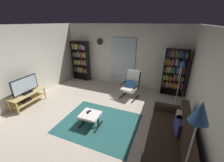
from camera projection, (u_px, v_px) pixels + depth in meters
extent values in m
plane|color=beige|center=(91.00, 119.00, 4.22)|extent=(7.02, 7.02, 0.00)
cube|color=silver|center=(123.00, 56.00, 6.18)|extent=(5.60, 0.06, 2.60)
cube|color=silver|center=(17.00, 67.00, 4.66)|extent=(0.06, 6.00, 2.60)
cube|color=silver|center=(208.00, 98.00, 2.77)|extent=(0.06, 6.00, 2.60)
cube|color=silver|center=(123.00, 62.00, 6.22)|extent=(1.10, 0.01, 2.00)
cube|color=#265C59|center=(99.00, 123.00, 4.05)|extent=(2.15, 1.73, 0.01)
cube|color=tan|center=(27.00, 93.00, 4.77)|extent=(0.48, 1.17, 0.02)
cube|color=tan|center=(29.00, 100.00, 4.86)|extent=(0.44, 1.11, 0.02)
cylinder|color=tan|center=(18.00, 109.00, 4.33)|extent=(0.05, 0.05, 0.44)
cylinder|color=tan|center=(45.00, 93.00, 5.25)|extent=(0.05, 0.05, 0.44)
cylinder|color=tan|center=(9.00, 106.00, 4.47)|extent=(0.05, 0.05, 0.44)
cylinder|color=tan|center=(37.00, 92.00, 5.38)|extent=(0.05, 0.05, 0.44)
cube|color=black|center=(25.00, 100.00, 4.74)|extent=(0.29, 0.28, 0.07)
cube|color=black|center=(27.00, 92.00, 4.75)|extent=(0.20, 0.32, 0.05)
cube|color=black|center=(25.00, 85.00, 4.64)|extent=(0.04, 0.90, 0.51)
cube|color=silver|center=(25.00, 85.00, 4.64)|extent=(0.01, 0.85, 0.46)
cube|color=black|center=(74.00, 60.00, 6.96)|extent=(0.02, 0.30, 1.84)
cube|color=black|center=(88.00, 62.00, 6.68)|extent=(0.02, 0.30, 1.84)
cube|color=black|center=(82.00, 60.00, 6.94)|extent=(0.82, 0.02, 1.84)
cube|color=black|center=(82.00, 78.00, 7.17)|extent=(0.79, 0.28, 0.02)
cube|color=black|center=(82.00, 72.00, 7.04)|extent=(0.79, 0.28, 0.02)
cube|color=black|center=(81.00, 65.00, 6.89)|extent=(0.79, 0.28, 0.02)
cube|color=black|center=(80.00, 57.00, 6.75)|extent=(0.79, 0.28, 0.02)
cube|color=black|center=(80.00, 49.00, 6.60)|extent=(0.79, 0.28, 0.02)
cube|color=black|center=(79.00, 42.00, 6.47)|extent=(0.79, 0.28, 0.02)
cube|color=brown|center=(75.00, 69.00, 7.13)|extent=(0.04, 0.15, 0.21)
cube|color=#3B8E51|center=(76.00, 69.00, 7.12)|extent=(0.03, 0.12, 0.16)
cube|color=#337D41|center=(77.00, 69.00, 7.09)|extent=(0.02, 0.18, 0.19)
cube|color=black|center=(77.00, 69.00, 7.06)|extent=(0.04, 0.22, 0.26)
cube|color=#192B30|center=(78.00, 70.00, 7.06)|extent=(0.03, 0.22, 0.18)
cube|color=beige|center=(79.00, 69.00, 7.04)|extent=(0.04, 0.21, 0.23)
cube|color=#C33633|center=(80.00, 69.00, 7.03)|extent=(0.03, 0.12, 0.23)
cube|color=brown|center=(80.00, 69.00, 7.01)|extent=(0.04, 0.23, 0.22)
cube|color=orange|center=(81.00, 70.00, 7.01)|extent=(0.03, 0.23, 0.17)
cube|color=gold|center=(82.00, 69.00, 6.97)|extent=(0.02, 0.24, 0.24)
cube|color=gold|center=(82.00, 70.00, 6.98)|extent=(0.03, 0.15, 0.15)
cube|color=#884389|center=(83.00, 69.00, 6.94)|extent=(0.03, 0.18, 0.27)
cube|color=#308649|center=(84.00, 70.00, 6.96)|extent=(0.04, 0.19, 0.20)
cube|color=#58889F|center=(85.00, 71.00, 6.92)|extent=(0.04, 0.11, 0.16)
cube|color=brown|center=(85.00, 71.00, 6.91)|extent=(0.03, 0.22, 0.18)
cube|color=orange|center=(87.00, 71.00, 6.92)|extent=(0.04, 0.21, 0.17)
cube|color=red|center=(87.00, 70.00, 6.89)|extent=(0.03, 0.22, 0.19)
cube|color=orange|center=(75.00, 61.00, 6.97)|extent=(0.04, 0.12, 0.22)
cube|color=#252930|center=(75.00, 62.00, 6.94)|extent=(0.02, 0.20, 0.22)
cube|color=brown|center=(76.00, 62.00, 6.95)|extent=(0.03, 0.21, 0.18)
cube|color=teal|center=(77.00, 62.00, 6.93)|extent=(0.04, 0.22, 0.21)
cube|color=gold|center=(78.00, 62.00, 6.93)|extent=(0.03, 0.17, 0.20)
cube|color=black|center=(78.00, 62.00, 6.89)|extent=(0.04, 0.15, 0.22)
cube|color=teal|center=(79.00, 62.00, 6.89)|extent=(0.02, 0.19, 0.20)
cube|color=olive|center=(79.00, 62.00, 6.88)|extent=(0.04, 0.16, 0.20)
cube|color=red|center=(80.00, 63.00, 6.86)|extent=(0.04, 0.13, 0.16)
cube|color=orange|center=(81.00, 62.00, 6.84)|extent=(0.03, 0.21, 0.27)
cube|color=#1D2531|center=(82.00, 62.00, 6.85)|extent=(0.03, 0.20, 0.23)
cube|color=gold|center=(82.00, 62.00, 6.82)|extent=(0.03, 0.13, 0.23)
cube|color=black|center=(83.00, 63.00, 6.81)|extent=(0.02, 0.17, 0.21)
cube|color=orange|center=(84.00, 63.00, 6.80)|extent=(0.02, 0.16, 0.18)
cube|color=#9D398A|center=(84.00, 62.00, 6.78)|extent=(0.03, 0.18, 0.26)
cube|color=#C03235|center=(84.00, 62.00, 6.75)|extent=(0.02, 0.20, 0.25)
cube|color=orange|center=(85.00, 62.00, 6.74)|extent=(0.02, 0.11, 0.26)
cube|color=#8B3E88|center=(86.00, 62.00, 6.75)|extent=(0.02, 0.11, 0.26)
cube|color=#408252|center=(86.00, 63.00, 6.74)|extent=(0.03, 0.22, 0.25)
cube|color=beige|center=(87.00, 63.00, 6.73)|extent=(0.03, 0.17, 0.23)
cube|color=brown|center=(74.00, 55.00, 6.84)|extent=(0.03, 0.18, 0.16)
cube|color=teal|center=(75.00, 54.00, 6.83)|extent=(0.04, 0.15, 0.21)
cube|color=gold|center=(75.00, 54.00, 6.80)|extent=(0.03, 0.10, 0.23)
cube|color=#2F1A2E|center=(76.00, 54.00, 6.78)|extent=(0.04, 0.22, 0.22)
cube|color=#A69F27|center=(77.00, 55.00, 6.78)|extent=(0.03, 0.22, 0.17)
cube|color=#2D8C53|center=(78.00, 55.00, 6.78)|extent=(0.02, 0.10, 0.19)
cube|color=red|center=(78.00, 54.00, 6.75)|extent=(0.04, 0.14, 0.22)
cube|color=teal|center=(78.00, 54.00, 6.72)|extent=(0.02, 0.20, 0.27)
cube|color=teal|center=(79.00, 54.00, 6.73)|extent=(0.02, 0.20, 0.23)
cube|color=#2F61B3|center=(80.00, 55.00, 6.70)|extent=(0.04, 0.13, 0.20)
cube|color=#9F903E|center=(80.00, 54.00, 6.70)|extent=(0.02, 0.17, 0.24)
cube|color=brown|center=(81.00, 55.00, 6.69)|extent=(0.04, 0.23, 0.18)
cube|color=red|center=(82.00, 55.00, 6.66)|extent=(0.04, 0.12, 0.21)
cube|color=#89358E|center=(83.00, 55.00, 6.67)|extent=(0.04, 0.16, 0.22)
cube|color=orange|center=(83.00, 55.00, 6.65)|extent=(0.02, 0.21, 0.24)
cube|color=gold|center=(84.00, 55.00, 6.63)|extent=(0.02, 0.13, 0.21)
cube|color=#A39527|center=(85.00, 55.00, 6.63)|extent=(0.03, 0.11, 0.21)
cube|color=#5B87A3|center=(85.00, 55.00, 6.60)|extent=(0.04, 0.20, 0.25)
cube|color=gold|center=(86.00, 55.00, 6.59)|extent=(0.03, 0.16, 0.23)
cube|color=gold|center=(73.00, 46.00, 6.69)|extent=(0.04, 0.19, 0.27)
cube|color=#5998A1|center=(74.00, 47.00, 6.68)|extent=(0.03, 0.18, 0.20)
cube|color=#894790|center=(74.00, 47.00, 6.65)|extent=(0.04, 0.19, 0.20)
cube|color=red|center=(75.00, 46.00, 6.64)|extent=(0.02, 0.22, 0.27)
cube|color=red|center=(76.00, 47.00, 6.63)|extent=(0.03, 0.19, 0.20)
cube|color=teal|center=(76.00, 46.00, 6.61)|extent=(0.04, 0.19, 0.24)
cube|color=#A19629|center=(77.00, 46.00, 6.60)|extent=(0.04, 0.23, 0.24)
cube|color=#9DA03D|center=(78.00, 46.00, 6.57)|extent=(0.04, 0.20, 0.25)
cube|color=red|center=(79.00, 46.00, 6.58)|extent=(0.03, 0.10, 0.25)
cube|color=#3C60B4|center=(80.00, 47.00, 6.57)|extent=(0.03, 0.17, 0.19)
cube|color=#348C3A|center=(80.00, 47.00, 6.53)|extent=(0.04, 0.20, 0.20)
cube|color=red|center=(81.00, 47.00, 6.52)|extent=(0.02, 0.15, 0.23)
cube|color=#8F3C93|center=(82.00, 47.00, 6.49)|extent=(0.04, 0.15, 0.26)
cube|color=#9C3A82|center=(83.00, 47.00, 6.51)|extent=(0.03, 0.19, 0.20)
cube|color=beige|center=(83.00, 47.00, 6.48)|extent=(0.04, 0.23, 0.23)
cube|color=#2F65AA|center=(84.00, 48.00, 6.47)|extent=(0.02, 0.15, 0.19)
cube|color=#3B63A9|center=(85.00, 48.00, 6.45)|extent=(0.04, 0.20, 0.17)
cube|color=orange|center=(86.00, 48.00, 6.43)|extent=(0.04, 0.20, 0.17)
cube|color=black|center=(163.00, 72.00, 5.48)|extent=(0.02, 0.30, 1.77)
cube|color=black|center=(186.00, 74.00, 5.20)|extent=(0.02, 0.30, 1.77)
cube|color=black|center=(174.00, 72.00, 5.46)|extent=(0.80, 0.02, 1.77)
cube|color=black|center=(170.00, 93.00, 5.68)|extent=(0.77, 0.28, 0.02)
cube|color=black|center=(172.00, 87.00, 5.57)|extent=(0.77, 0.28, 0.02)
cube|color=black|center=(173.00, 80.00, 5.46)|extent=(0.77, 0.28, 0.02)
cube|color=black|center=(174.00, 73.00, 5.34)|extent=(0.77, 0.28, 0.02)
cube|color=black|center=(175.00, 65.00, 5.23)|extent=(0.77, 0.28, 0.02)
cube|color=black|center=(177.00, 58.00, 5.11)|extent=(0.77, 0.28, 0.02)
cube|color=black|center=(178.00, 50.00, 5.00)|extent=(0.77, 0.28, 0.02)
cube|color=olive|center=(162.00, 83.00, 5.63)|extent=(0.03, 0.12, 0.22)
cube|color=brown|center=(163.00, 83.00, 5.62)|extent=(0.03, 0.19, 0.24)
cube|color=red|center=(164.00, 84.00, 5.65)|extent=(0.03, 0.21, 0.16)
cube|color=#2A61A4|center=(166.00, 84.00, 5.60)|extent=(0.04, 0.13, 0.18)
cube|color=#BEB4AF|center=(167.00, 84.00, 5.60)|extent=(0.03, 0.22, 0.19)
cube|color=gold|center=(168.00, 83.00, 5.59)|extent=(0.02, 0.19, 0.23)
cube|color=#3B64A8|center=(169.00, 85.00, 5.57)|extent=(0.04, 0.14, 0.15)
cube|color=orange|center=(170.00, 84.00, 5.54)|extent=(0.02, 0.13, 0.26)
cube|color=gold|center=(170.00, 85.00, 5.56)|extent=(0.03, 0.14, 0.17)
cube|color=red|center=(171.00, 85.00, 5.53)|extent=(0.02, 0.16, 0.20)
cube|color=teal|center=(172.00, 85.00, 5.54)|extent=(0.04, 0.12, 0.16)
cube|color=orange|center=(173.00, 85.00, 5.52)|extent=(0.03, 0.23, 0.19)
cube|color=#C13A29|center=(175.00, 84.00, 5.49)|extent=(0.03, 0.23, 0.25)
cube|color=gold|center=(176.00, 86.00, 5.48)|extent=(0.03, 0.23, 0.17)
cube|color=#A18F3B|center=(177.00, 85.00, 5.47)|extent=(0.02, 0.17, 0.21)
cube|color=orange|center=(177.00, 86.00, 5.46)|extent=(0.03, 0.20, 0.18)
cube|color=brown|center=(179.00, 85.00, 5.42)|extent=(0.03, 0.23, 0.26)
cube|color=purple|center=(180.00, 86.00, 5.42)|extent=(0.02, 0.17, 0.20)
cube|color=black|center=(181.00, 85.00, 5.40)|extent=(0.03, 0.21, 0.26)
cube|color=#9F3B97|center=(182.00, 86.00, 5.39)|extent=(0.04, 0.22, 0.23)
cube|color=#2E8E45|center=(164.00, 77.00, 5.54)|extent=(0.04, 0.22, 0.17)
cube|color=beige|center=(165.00, 77.00, 5.52)|extent=(0.02, 0.21, 0.16)
cube|color=brown|center=(166.00, 76.00, 5.51)|extent=(0.04, 0.14, 0.22)
cube|color=gold|center=(167.00, 77.00, 5.50)|extent=(0.04, 0.16, 0.15)
cube|color=gold|center=(168.00, 77.00, 5.47)|extent=(0.02, 0.21, 0.22)
cube|color=brown|center=(169.00, 77.00, 5.49)|extent=(0.04, 0.19, 0.15)
cube|color=#409045|center=(170.00, 77.00, 5.44)|extent=(0.02, 0.19, 0.21)
cube|color=orange|center=(171.00, 78.00, 5.45)|extent=(0.04, 0.22, 0.16)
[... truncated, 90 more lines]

